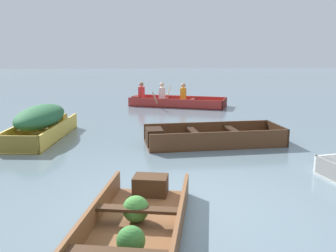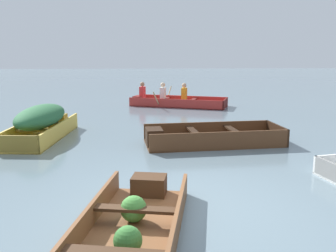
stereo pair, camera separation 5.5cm
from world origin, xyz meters
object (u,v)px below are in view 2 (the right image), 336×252
at_px(skiff_dark_varnish_near_moored, 207,138).
at_px(skiff_yellow_far_moored, 41,120).
at_px(dinghy_wooden_brown_foreground, 127,236).
at_px(rowboat_red_with_crew, 173,101).

bearing_deg(skiff_dark_varnish_near_moored, skiff_yellow_far_moored, 168.68).
relative_size(dinghy_wooden_brown_foreground, skiff_yellow_far_moored, 1.19).
height_order(dinghy_wooden_brown_foreground, rowboat_red_with_crew, rowboat_red_with_crew).
bearing_deg(rowboat_red_with_crew, skiff_yellow_far_moored, -124.02).
relative_size(skiff_dark_varnish_near_moored, skiff_yellow_far_moored, 1.11).
distance_m(dinghy_wooden_brown_foreground, rowboat_red_with_crew, 10.83).
bearing_deg(dinghy_wooden_brown_foreground, skiff_yellow_far_moored, 113.85).
bearing_deg(skiff_dark_varnish_near_moored, rowboat_red_with_crew, 93.67).
bearing_deg(dinghy_wooden_brown_foreground, skiff_dark_varnish_near_moored, 70.63).
relative_size(skiff_dark_varnish_near_moored, rowboat_red_with_crew, 0.85).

